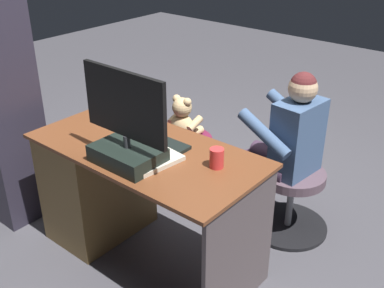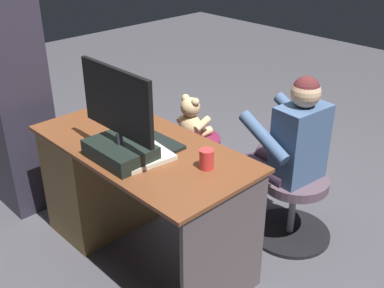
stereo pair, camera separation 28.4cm
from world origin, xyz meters
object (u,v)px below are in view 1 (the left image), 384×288
Objects in this scene: visitor_chair at (291,196)px; desk at (107,182)px; tv_remote at (128,135)px; computer_mouse at (120,124)px; teddy_bear at (183,120)px; office_chair_teddy at (183,160)px; cup at (217,158)px; monitor at (127,136)px; keyboard at (155,141)px; person at (284,140)px.

desk is at bearing 42.74° from visitor_chair.
tv_remote is 1.15m from visitor_chair.
computer_mouse is 0.30× the size of teddy_bear.
cup is at bearing 141.02° from office_chair_teddy.
tv_remote is at bearing -42.96° from monitor.
keyboard is 0.38× the size of person.
computer_mouse reaches higher than teddy_bear.
person reaches higher than cup.
tv_remote is (-0.13, 0.06, -0.01)m from computer_mouse.
monitor reaches higher than teddy_bear.
monitor is 1.04× the size of visitor_chair.
computer_mouse is 0.79m from office_chair_teddy.
teddy_bear is at bearing 5.35° from visitor_chair.
cup is 1.13m from office_chair_teddy.
teddy_bear is at bearing -86.83° from computer_mouse.
keyboard reaches higher than tv_remote.
cup is at bearing -173.87° from desk.
teddy_bear is 0.92m from visitor_chair.
tv_remote is 0.46× the size of teddy_bear.
keyboard is at bearing -78.43° from monitor.
visitor_chair is (-0.82, -0.70, -0.52)m from computer_mouse.
teddy_bear is (-0.01, -0.72, 0.18)m from desk.
cup reaches higher than desk.
desk is 0.51m from keyboard.
keyboard is 2.80× the size of tv_remote.
computer_mouse is at bearing -1.36° from cup.
desk is 13.98× the size of computer_mouse.
visitor_chair is at bearing -96.58° from cup.
person reaches higher than computer_mouse.
monitor reaches higher than visitor_chair.
monitor is at bearing 113.67° from teddy_bear.
monitor is at bearing 101.57° from keyboard.
keyboard is 0.74m from teddy_bear.
computer_mouse is (0.30, -0.02, 0.01)m from keyboard.
tv_remote is (0.17, 0.04, -0.00)m from keyboard.
tv_remote is (-0.17, -0.04, 0.36)m from desk.
office_chair_teddy is (0.03, -0.61, -0.51)m from computer_mouse.
visitor_chair is at bearing -115.60° from monitor.
monitor is 1.16m from office_chair_teddy.
monitor reaches higher than office_chair_teddy.
tv_remote is 0.97m from person.
keyboard is at bearing -166.42° from desk.
teddy_bear reaches higher than desk.
tv_remote is at bearing 3.95° from cup.
office_chair_teddy is at bearing 6.12° from person.
monitor is 0.50× the size of person.
desk is at bearing 89.06° from teddy_bear.
computer_mouse is at bearing 93.17° from teddy_bear.
teddy_bear is (0.03, -0.62, -0.19)m from computer_mouse.
cup is at bearing -146.44° from monitor.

